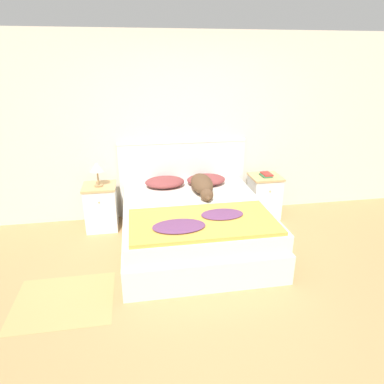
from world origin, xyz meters
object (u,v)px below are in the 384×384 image
(table_lamp, at_px, (97,168))
(nightstand_left, at_px, (101,207))
(pillow_left, at_px, (165,182))
(book_stack, at_px, (266,175))
(pillow_right, at_px, (206,180))
(dog, at_px, (202,185))
(bed, at_px, (195,227))
(nightstand_right, at_px, (264,196))

(table_lamp, bearing_deg, nightstand_left, 90.00)
(pillow_left, relative_size, book_stack, 2.62)
(pillow_right, distance_m, dog, 0.32)
(bed, bearing_deg, dog, 67.05)
(nightstand_right, xyz_separation_m, book_stack, (-0.00, -0.01, 0.33))
(nightstand_right, distance_m, table_lamp, 2.40)
(nightstand_right, distance_m, pillow_right, 0.93)
(pillow_right, bearing_deg, bed, -112.27)
(dog, height_order, book_stack, dog)
(nightstand_right, bearing_deg, book_stack, -92.41)
(bed, xyz_separation_m, dog, (0.17, 0.41, 0.39))
(pillow_right, height_order, book_stack, pillow_right)
(pillow_left, bearing_deg, book_stack, -0.23)
(bed, xyz_separation_m, pillow_left, (-0.29, 0.71, 0.35))
(dog, xyz_separation_m, book_stack, (0.99, 0.29, -0.01))
(nightstand_left, relative_size, book_stack, 3.05)
(bed, bearing_deg, pillow_left, 112.27)
(table_lamp, bearing_deg, nightstand_right, 0.73)
(nightstand_left, xyz_separation_m, book_stack, (2.33, -0.01, 0.33))
(nightstand_right, bearing_deg, pillow_left, -179.77)
(bed, distance_m, nightstand_left, 1.36)
(pillow_left, bearing_deg, pillow_right, 0.00)
(nightstand_left, distance_m, book_stack, 2.35)
(pillow_left, relative_size, dog, 0.66)
(bed, relative_size, nightstand_right, 3.04)
(pillow_left, distance_m, book_stack, 1.45)
(nightstand_left, relative_size, pillow_right, 1.16)
(nightstand_right, height_order, book_stack, book_stack)
(book_stack, bearing_deg, nightstand_left, 179.71)
(nightstand_left, bearing_deg, book_stack, -0.29)
(pillow_right, distance_m, book_stack, 0.88)
(bed, distance_m, book_stack, 1.41)
(pillow_left, distance_m, table_lamp, 0.91)
(pillow_right, relative_size, book_stack, 2.62)
(bed, relative_size, nightstand_left, 3.04)
(dog, relative_size, table_lamp, 2.51)
(nightstand_right, distance_m, book_stack, 0.33)
(nightstand_left, bearing_deg, pillow_left, -0.39)
(bed, height_order, dog, dog)
(nightstand_right, height_order, dog, dog)
(bed, height_order, pillow_left, pillow_left)
(bed, bearing_deg, pillow_right, 67.73)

